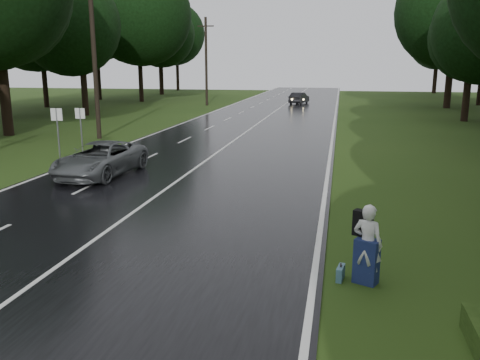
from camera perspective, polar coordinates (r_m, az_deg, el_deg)
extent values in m
plane|color=#284213|center=(11.80, -21.91, -10.66)|extent=(160.00, 160.00, 0.00)
cube|color=black|center=(29.95, -0.82, 4.38)|extent=(12.00, 140.00, 0.04)
cube|color=silver|center=(29.95, -0.82, 4.42)|extent=(0.12, 140.00, 0.01)
imported|color=#535759|center=(21.47, -15.61, 2.31)|extent=(2.61, 5.07, 1.37)
imported|color=black|center=(59.04, 6.75, 9.25)|extent=(2.16, 4.11, 1.29)
imported|color=silver|center=(10.92, 14.31, -7.10)|extent=(0.75, 0.64, 1.74)
cube|color=navy|center=(11.06, 14.19, -8.96)|extent=(0.58, 0.50, 0.98)
cube|color=black|center=(11.01, 13.81, -4.79)|extent=(0.45, 0.35, 0.56)
cube|color=#457087|center=(11.22, 11.37, -10.34)|extent=(0.20, 0.45, 0.31)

